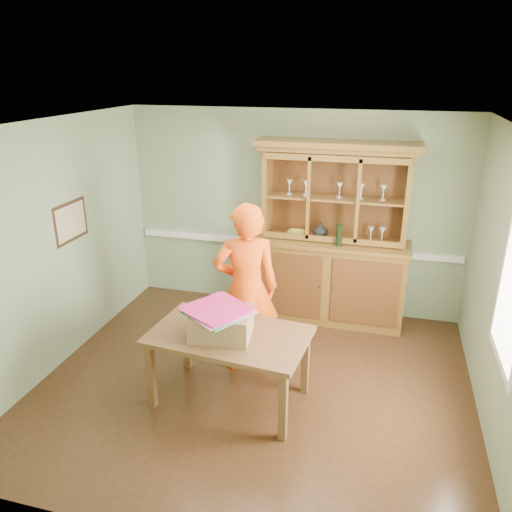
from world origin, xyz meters
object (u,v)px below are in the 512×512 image
(person, at_px, (246,289))
(cardboard_box, at_px, (222,324))
(china_hutch, at_px, (331,260))
(dining_table, at_px, (229,341))

(person, bearing_deg, cardboard_box, 65.70)
(china_hutch, bearing_deg, cardboard_box, -110.29)
(china_hutch, height_order, cardboard_box, china_hutch)
(china_hutch, distance_m, person, 1.61)
(china_hutch, height_order, dining_table, china_hutch)
(dining_table, xyz_separation_m, cardboard_box, (-0.05, -0.06, 0.22))
(china_hutch, xyz_separation_m, dining_table, (-0.73, -2.05, -0.15))
(dining_table, height_order, person, person)
(dining_table, relative_size, person, 0.84)
(china_hutch, bearing_deg, dining_table, -109.50)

